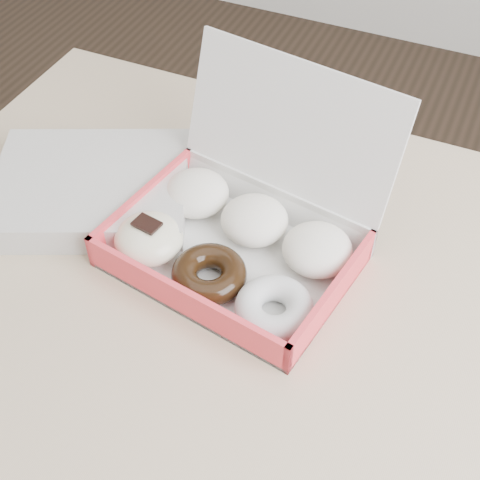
% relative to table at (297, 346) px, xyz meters
% --- Properties ---
extents(table, '(1.20, 0.80, 0.75)m').
position_rel_table_xyz_m(table, '(0.00, 0.00, 0.00)').
color(table, tan).
rests_on(table, ground).
extents(donut_box, '(0.34, 0.32, 0.22)m').
position_rel_table_xyz_m(donut_box, '(-0.11, 0.06, 0.11)').
color(donut_box, silver).
rests_on(donut_box, table).
extents(newspapers, '(0.33, 0.31, 0.04)m').
position_rel_table_xyz_m(newspapers, '(-0.34, 0.07, 0.10)').
color(newspapers, silver).
rests_on(newspapers, table).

